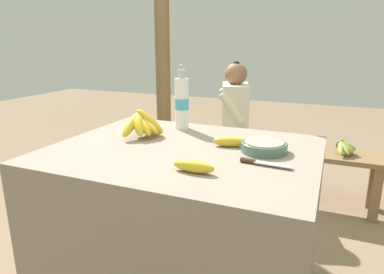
# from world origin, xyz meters

# --- Properties ---
(market_counter) EXTENTS (1.14, 0.89, 0.78)m
(market_counter) POSITION_xyz_m (0.00, 0.00, 0.39)
(market_counter) COLOR gray
(market_counter) RESTS_ON ground_plane
(banana_bunch_ripe) EXTENTS (0.17, 0.27, 0.15)m
(banana_bunch_ripe) POSITION_xyz_m (-0.26, 0.11, 0.85)
(banana_bunch_ripe) COLOR #4C381E
(banana_bunch_ripe) RESTS_ON market_counter
(serving_bowl) EXTENTS (0.19, 0.19, 0.05)m
(serving_bowl) POSITION_xyz_m (0.33, 0.09, 0.81)
(serving_bowl) COLOR #4C6B5B
(serving_bowl) RESTS_ON market_counter
(water_bottle) EXTENTS (0.07, 0.07, 0.34)m
(water_bottle) POSITION_xyz_m (-0.15, 0.32, 0.92)
(water_bottle) COLOR white
(water_bottle) RESTS_ON market_counter
(loose_banana_front) EXTENTS (0.16, 0.05, 0.05)m
(loose_banana_front) POSITION_xyz_m (0.15, -0.24, 0.80)
(loose_banana_front) COLOR gold
(loose_banana_front) RESTS_ON market_counter
(loose_banana_side) EXTENTS (0.15, 0.08, 0.05)m
(loose_banana_side) POSITION_xyz_m (0.18, 0.10, 0.80)
(loose_banana_side) COLOR gold
(loose_banana_side) RESTS_ON market_counter
(knife) EXTENTS (0.19, 0.04, 0.02)m
(knife) POSITION_xyz_m (0.34, -0.08, 0.79)
(knife) COLOR #BCBCC1
(knife) RESTS_ON market_counter
(wooden_bench) EXTENTS (1.61, 0.32, 0.44)m
(wooden_bench) POSITION_xyz_m (0.22, 1.32, 0.37)
(wooden_bench) COLOR brown
(wooden_bench) RESTS_ON ground_plane
(seated_vendor) EXTENTS (0.46, 0.43, 1.09)m
(seated_vendor) POSITION_xyz_m (-0.18, 1.28, 0.63)
(seated_vendor) COLOR #473828
(seated_vendor) RESTS_ON ground_plane
(banana_bunch_green) EXTENTS (0.14, 0.24, 0.12)m
(banana_bunch_green) POSITION_xyz_m (0.69, 1.32, 0.50)
(banana_bunch_green) COLOR #4C381E
(banana_bunch_green) RESTS_ON wooden_bench
(support_post_near) EXTENTS (0.13, 0.13, 2.55)m
(support_post_near) POSITION_xyz_m (-0.88, 1.51, 1.28)
(support_post_near) COLOR brown
(support_post_near) RESTS_ON ground_plane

